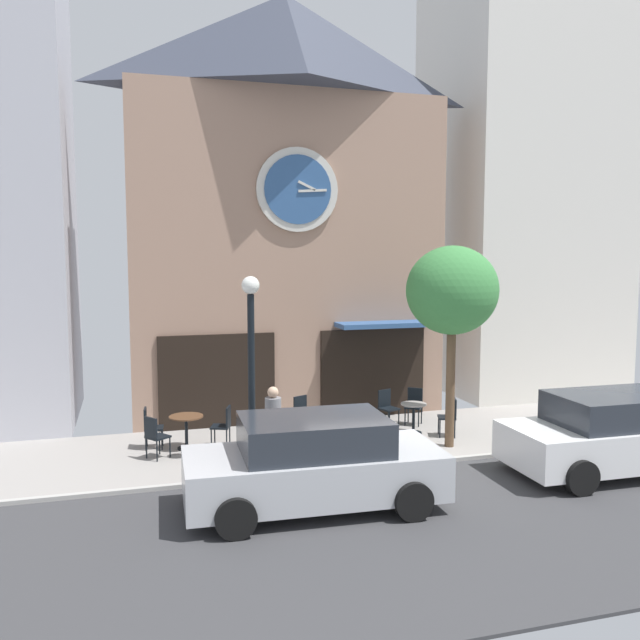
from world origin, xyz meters
The scene contains 19 objects.
ground_plane centered at (0.00, -0.78, -0.02)m, with size 29.48×9.79×0.13m.
clock_building centered at (-0.60, 5.21, 5.63)m, with size 8.12×3.52×10.85m.
neighbor_building_right centered at (7.20, 6.38, 6.73)m, with size 5.20×4.57×13.46m.
street_lamp centered at (-2.35, 0.97, 1.94)m, with size 0.36×0.36×3.82m.
street_tree centered at (2.07, 0.99, 3.44)m, with size 2.03×1.83×4.43m.
cafe_table_center_right centered at (-3.53, 2.44, 0.53)m, with size 0.74×0.74×0.73m.
cafe_table_center_left centered at (-0.44, 2.07, 0.55)m, with size 0.75×0.75×0.76m.
cafe_table_leftmost centered at (1.75, 2.18, 0.47)m, with size 0.61×0.61×0.72m.
cafe_chair_right_end centered at (2.47, 1.71, 0.53)m, with size 0.52×0.52×0.90m.
cafe_chair_near_lamp centered at (-0.31, 1.29, 0.53)m, with size 0.41×0.41×0.90m.
cafe_chair_corner centered at (-4.30, 2.69, 0.53)m, with size 0.43×0.43×0.90m.
cafe_chair_near_tree centered at (-0.79, 2.87, 0.53)m, with size 0.53×0.53×0.90m.
cafe_chair_outer centered at (-4.23, 1.89, 0.53)m, with size 0.56×0.56×0.90m.
cafe_chair_facing_street centered at (-2.72, 2.37, 0.53)m, with size 0.51×0.51×0.90m.
cafe_chair_by_entrance centered at (1.39, 2.98, 0.53)m, with size 0.51×0.51×0.90m.
cafe_chair_mid_row centered at (2.12, 2.97, 0.53)m, with size 0.56×0.56×0.90m.
pedestrian_grey centered at (-2.01, 0.53, 0.86)m, with size 0.41×0.41×1.67m.
parked_car_silver centered at (-1.76, -1.56, 0.76)m, with size 4.37×2.16×1.55m.
parked_car_white centered at (4.37, -1.46, 0.76)m, with size 4.33×2.08×1.55m.
Camera 1 is at (-4.66, -11.84, 4.27)m, focal length 36.89 mm.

